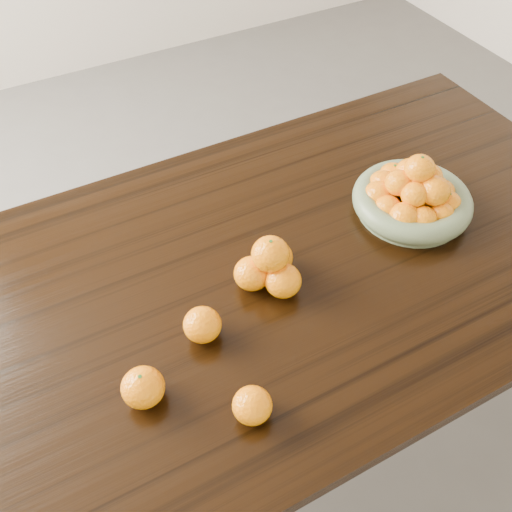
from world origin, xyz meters
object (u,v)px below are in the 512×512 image
fruit_bowl (412,196)px  loose_orange_0 (143,387)px  orange_pyramid (270,266)px  dining_table (252,297)px

fruit_bowl → loose_orange_0: size_ratio=3.59×
orange_pyramid → loose_orange_0: size_ratio=1.81×
loose_orange_0 → dining_table: bearing=29.0°
dining_table → loose_orange_0: bearing=-151.0°
fruit_bowl → orange_pyramid: fruit_bowl is taller
fruit_bowl → orange_pyramid: size_ratio=1.98×
fruit_bowl → orange_pyramid: bearing=-174.8°
loose_orange_0 → orange_pyramid: bearing=22.0°
dining_table → loose_orange_0: 0.41m
dining_table → loose_orange_0: size_ratio=23.48×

